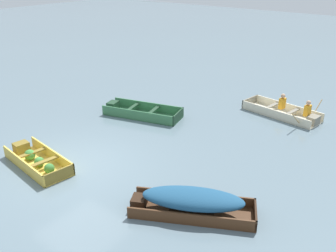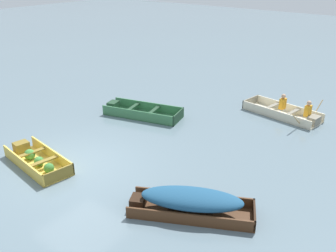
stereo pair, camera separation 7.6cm
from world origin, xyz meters
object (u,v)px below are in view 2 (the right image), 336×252
at_px(skiff_green_near_moored, 140,112).
at_px(rowboat_cream_with_crew, 286,112).
at_px(dinghy_yellow_foreground, 36,160).
at_px(skiff_dark_varnish_mid_moored, 190,201).

bearing_deg(skiff_green_near_moored, rowboat_cream_with_crew, 36.72).
xyz_separation_m(skiff_green_near_moored, rowboat_cream_with_crew, (4.75, 3.55, 0.05)).
distance_m(dinghy_yellow_foreground, rowboat_cream_with_crew, 9.65).
xyz_separation_m(skiff_dark_varnish_mid_moored, rowboat_cream_with_crew, (-0.61, 7.58, -0.18)).
height_order(skiff_dark_varnish_mid_moored, rowboat_cream_with_crew, rowboat_cream_with_crew).
height_order(dinghy_yellow_foreground, skiff_green_near_moored, skiff_green_near_moored).
relative_size(dinghy_yellow_foreground, skiff_green_near_moored, 0.82).
bearing_deg(skiff_dark_varnish_mid_moored, skiff_green_near_moored, 143.08).
relative_size(dinghy_yellow_foreground, skiff_dark_varnish_mid_moored, 0.85).
bearing_deg(dinghy_yellow_foreground, rowboat_cream_with_crew, 61.83).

